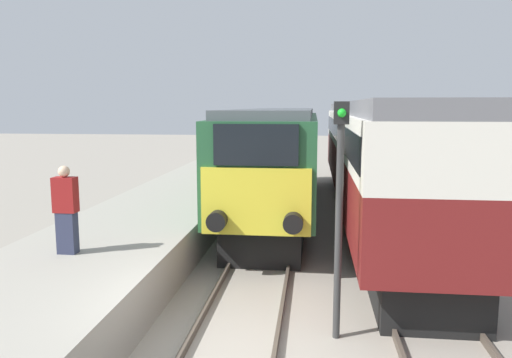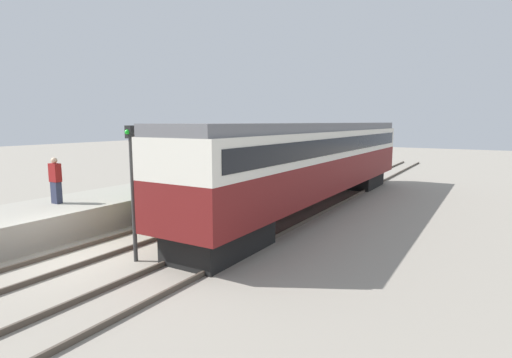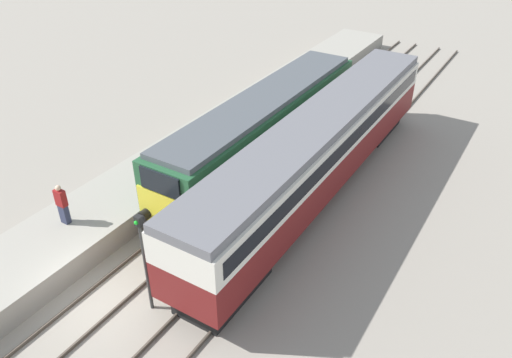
{
  "view_description": "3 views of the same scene",
  "coord_description": "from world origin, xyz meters",
  "px_view_note": "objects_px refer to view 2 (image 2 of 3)",
  "views": [
    {
      "loc": [
        1.27,
        -7.21,
        3.88
      ],
      "look_at": [
        0.0,
        3.73,
        2.27
      ],
      "focal_mm": 35.0,
      "sensor_mm": 36.0,
      "label": 1
    },
    {
      "loc": [
        10.54,
        -6.96,
        4.06
      ],
      "look_at": [
        1.7,
        7.73,
        1.6
      ],
      "focal_mm": 28.0,
      "sensor_mm": 36.0,
      "label": 2
    },
    {
      "loc": [
        11.24,
        -7.63,
        13.12
      ],
      "look_at": [
        1.7,
        7.73,
        1.6
      ],
      "focal_mm": 35.0,
      "sensor_mm": 36.0,
      "label": 3
    }
  ],
  "objects_px": {
    "person_on_platform": "(56,181)",
    "signal_post": "(132,182)",
    "locomotive": "(262,159)",
    "passenger_carriage": "(316,157)"
  },
  "relations": [
    {
      "from": "locomotive",
      "to": "person_on_platform",
      "type": "xyz_separation_m",
      "value": [
        -3.51,
        -9.37,
        -0.26
      ]
    },
    {
      "from": "locomotive",
      "to": "person_on_platform",
      "type": "distance_m",
      "value": 10.01
    },
    {
      "from": "locomotive",
      "to": "passenger_carriage",
      "type": "height_order",
      "value": "passenger_carriage"
    },
    {
      "from": "person_on_platform",
      "to": "signal_post",
      "type": "relative_size",
      "value": 0.44
    },
    {
      "from": "passenger_carriage",
      "to": "signal_post",
      "type": "relative_size",
      "value": 4.91
    },
    {
      "from": "passenger_carriage",
      "to": "signal_post",
      "type": "bearing_deg",
      "value": -100.19
    },
    {
      "from": "locomotive",
      "to": "passenger_carriage",
      "type": "xyz_separation_m",
      "value": [
        3.4,
        -0.86,
        0.3
      ]
    },
    {
      "from": "person_on_platform",
      "to": "signal_post",
      "type": "distance_m",
      "value": 5.31
    },
    {
      "from": "person_on_platform",
      "to": "passenger_carriage",
      "type": "bearing_deg",
      "value": 50.94
    },
    {
      "from": "passenger_carriage",
      "to": "signal_post",
      "type": "height_order",
      "value": "passenger_carriage"
    }
  ]
}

